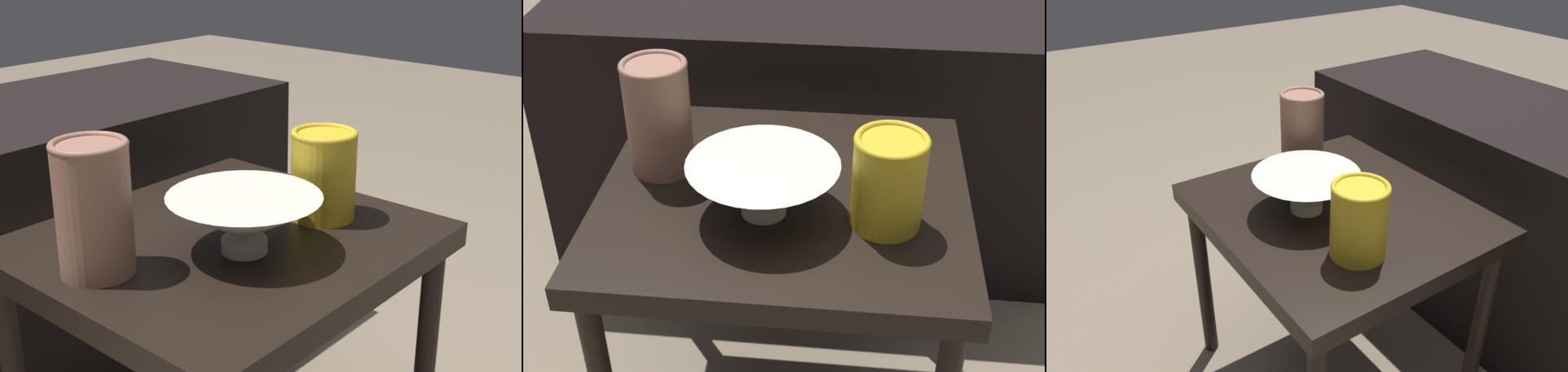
{
  "view_description": "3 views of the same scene",
  "coord_description": "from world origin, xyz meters",
  "views": [
    {
      "loc": [
        -0.74,
        -0.71,
        0.97
      ],
      "look_at": [
        0.01,
        -0.06,
        0.61
      ],
      "focal_mm": 50.0,
      "sensor_mm": 36.0,
      "label": 1
    },
    {
      "loc": [
        0.1,
        -0.94,
        1.17
      ],
      "look_at": [
        0.01,
        -0.09,
        0.58
      ],
      "focal_mm": 50.0,
      "sensor_mm": 36.0,
      "label": 2
    },
    {
      "loc": [
        0.74,
        -0.57,
        1.09
      ],
      "look_at": [
        -0.03,
        -0.06,
        0.57
      ],
      "focal_mm": 35.0,
      "sensor_mm": 36.0,
      "label": 3
    }
  ],
  "objects": [
    {
      "name": "table",
      "position": [
        0.0,
        0.0,
        0.45
      ],
      "size": [
        0.58,
        0.52,
        0.52
      ],
      "color": "black",
      "rests_on": "ground_plane"
    },
    {
      "name": "vase_colorful_right",
      "position": [
        0.16,
        -0.07,
        0.59
      ],
      "size": [
        0.11,
        0.11,
        0.15
      ],
      "color": "gold",
      "rests_on": "table"
    },
    {
      "name": "vase_textured_left",
      "position": [
        -0.21,
        0.05,
        0.61
      ],
      "size": [
        0.11,
        0.11,
        0.19
      ],
      "color": "#996B56",
      "rests_on": "table"
    },
    {
      "name": "bowl",
      "position": [
        -0.02,
        -0.06,
        0.57
      ],
      "size": [
        0.23,
        0.23,
        0.09
      ],
      "color": "silver",
      "rests_on": "table"
    },
    {
      "name": "couch_backdrop",
      "position": [
        0.0,
        0.6,
        0.31
      ],
      "size": [
        1.17,
        0.5,
        0.62
      ],
      "color": "black",
      "rests_on": "ground_plane"
    }
  ]
}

